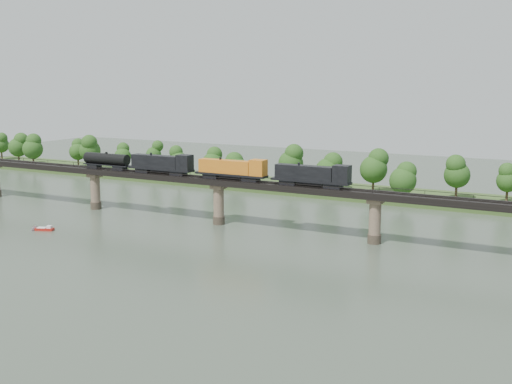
% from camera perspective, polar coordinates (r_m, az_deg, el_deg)
% --- Properties ---
extents(ground, '(400.00, 400.00, 0.00)m').
position_cam_1_polar(ground, '(136.14, -9.95, -5.31)').
color(ground, '#344133').
rests_on(ground, ground).
extents(far_bank, '(300.00, 24.00, 1.60)m').
position_cam_1_polar(far_bank, '(207.83, 4.62, 0.34)').
color(far_bank, '#2E481C').
rests_on(far_bank, ground).
extents(bridge, '(236.00, 30.00, 11.50)m').
position_cam_1_polar(bridge, '(158.89, -3.34, -0.95)').
color(bridge, '#473A2D').
rests_on(bridge, ground).
extents(bridge_superstructure, '(220.00, 4.90, 0.75)m').
position_cam_1_polar(bridge_superstructure, '(157.81, -3.36, 1.31)').
color(bridge_superstructure, black).
rests_on(bridge_superstructure, bridge).
extents(far_treeline, '(289.06, 17.54, 13.60)m').
position_cam_1_polar(far_treeline, '(206.02, 2.06, 2.54)').
color(far_treeline, '#382619').
rests_on(far_treeline, far_bank).
extents(freight_train, '(77.09, 3.00, 5.31)m').
position_cam_1_polar(freight_train, '(159.20, -4.37, 2.19)').
color(freight_train, black).
rests_on(freight_train, bridge).
extents(motorboat, '(4.59, 2.92, 1.21)m').
position_cam_1_polar(motorboat, '(161.13, -18.25, -3.12)').
color(motorboat, '#A11912').
rests_on(motorboat, ground).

